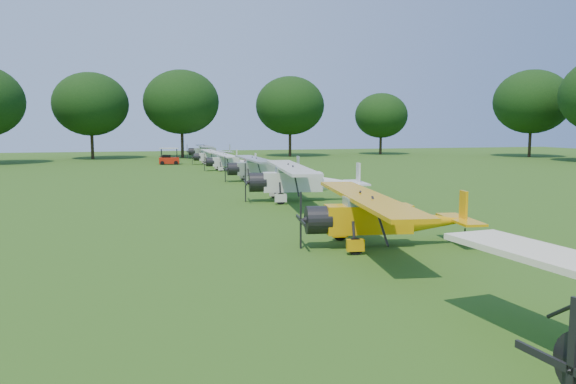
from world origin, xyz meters
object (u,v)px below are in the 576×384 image
(aircraft_4, at_px, (261,166))
(aircraft_2, at_px, (381,214))
(aircraft_3, at_px, (301,178))
(golf_cart, at_px, (169,159))
(aircraft_7, at_px, (208,150))
(aircraft_5, at_px, (230,160))
(aircraft_6, at_px, (214,156))

(aircraft_4, bearing_deg, aircraft_2, -92.39)
(aircraft_3, bearing_deg, golf_cart, 106.35)
(aircraft_7, height_order, golf_cart, aircraft_7)
(aircraft_4, distance_m, aircraft_7, 34.23)
(aircraft_2, bearing_deg, golf_cart, 104.00)
(aircraft_5, distance_m, aircraft_6, 9.95)
(aircraft_3, bearing_deg, aircraft_4, 95.31)
(aircraft_5, bearing_deg, aircraft_4, -88.03)
(aircraft_2, relative_size, aircraft_6, 1.20)
(aircraft_3, height_order, golf_cart, aircraft_3)
(aircraft_5, height_order, aircraft_7, aircraft_7)
(aircraft_2, relative_size, aircraft_5, 1.19)
(aircraft_4, relative_size, aircraft_6, 1.17)
(aircraft_6, distance_m, aircraft_7, 12.22)
(aircraft_6, bearing_deg, aircraft_2, -90.03)
(aircraft_2, xyz_separation_m, aircraft_3, (0.79, 13.65, 0.13))
(aircraft_3, height_order, aircraft_5, aircraft_3)
(aircraft_4, bearing_deg, aircraft_5, 93.62)
(aircraft_4, bearing_deg, aircraft_6, 92.77)
(aircraft_3, height_order, aircraft_7, aircraft_3)
(aircraft_7, bearing_deg, aircraft_4, -89.84)
(aircraft_2, xyz_separation_m, golf_cart, (-5.31, 49.88, -0.60))
(aircraft_4, xyz_separation_m, aircraft_5, (-0.76, 12.09, -0.17))
(aircraft_7, bearing_deg, aircraft_5, -91.56)
(aircraft_5, bearing_deg, aircraft_2, -92.17)
(aircraft_2, height_order, golf_cart, aircraft_2)
(aircraft_4, xyz_separation_m, aircraft_7, (-0.26, 34.23, -0.05))
(golf_cart, bearing_deg, aircraft_4, -68.51)
(aircraft_5, relative_size, aircraft_7, 0.90)
(aircraft_4, bearing_deg, aircraft_3, -91.45)
(aircraft_5, height_order, golf_cart, golf_cart)
(aircraft_2, distance_m, aircraft_3, 13.68)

